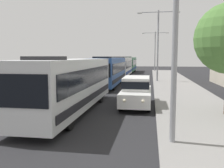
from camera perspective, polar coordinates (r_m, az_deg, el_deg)
bus_lead at (r=14.31m, az=-9.73°, el=0.27°), size 2.58×11.39×3.21m
bus_second_in_line at (r=26.67m, az=-0.88°, el=3.16°), size 2.58×10.98×3.21m
bus_middle at (r=38.24m, az=2.16°, el=4.13°), size 2.58×11.00×3.21m
bus_fourth_in_line at (r=50.75m, az=3.88°, el=4.68°), size 2.58×11.63×3.21m
white_suv at (r=15.79m, az=5.72°, el=-1.50°), size 1.86×4.99×1.90m
box_truck_oncoming at (r=49.97m, az=-0.03°, el=4.69°), size 2.35×7.64×3.15m
streetlamp_mid at (r=31.41m, az=10.68°, el=10.31°), size 5.19×0.28×8.72m
streetlamp_far at (r=53.94m, az=10.02°, el=8.46°), size 5.56×0.28×8.34m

